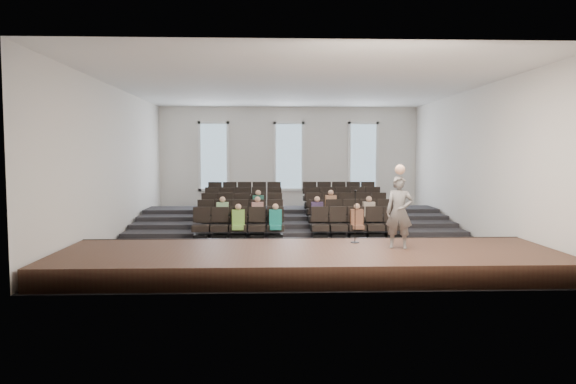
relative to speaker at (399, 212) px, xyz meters
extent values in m
plane|color=black|center=(-2.22, 4.85, -1.38)|extent=(14.00, 14.00, 0.00)
cube|color=white|center=(-2.22, 4.85, 3.63)|extent=(12.00, 14.00, 0.02)
cube|color=silver|center=(-2.22, 11.87, 1.12)|extent=(12.00, 0.04, 5.00)
cube|color=silver|center=(-2.22, -2.17, 1.12)|extent=(12.00, 0.04, 5.00)
cube|color=silver|center=(-8.24, 4.85, 1.12)|extent=(0.04, 14.00, 5.00)
cube|color=silver|center=(3.80, 4.85, 1.12)|extent=(0.04, 14.00, 5.00)
cube|color=#40291B|center=(-2.22, -0.25, -1.13)|extent=(11.80, 3.60, 0.50)
cube|color=black|center=(-2.22, 1.52, -1.13)|extent=(11.80, 0.06, 0.52)
cube|color=black|center=(-2.22, 7.18, -1.30)|extent=(11.80, 4.80, 0.15)
cube|color=black|center=(-2.22, 7.70, -1.23)|extent=(11.80, 3.75, 0.30)
cube|color=black|center=(-2.22, 8.23, -1.15)|extent=(11.80, 2.70, 0.45)
cube|color=black|center=(-2.22, 8.75, -1.08)|extent=(11.80, 1.65, 0.60)
cube|color=black|center=(-5.34, 4.25, -1.28)|extent=(0.47, 0.43, 0.20)
cube|color=black|center=(-5.34, 4.25, -0.97)|extent=(0.55, 0.50, 0.19)
cube|color=black|center=(-5.34, 4.46, -0.56)|extent=(0.55, 0.08, 0.50)
cube|color=black|center=(-4.74, 4.25, -1.28)|extent=(0.47, 0.43, 0.20)
cube|color=black|center=(-4.74, 4.25, -0.97)|extent=(0.55, 0.50, 0.19)
cube|color=black|center=(-4.74, 4.46, -0.56)|extent=(0.55, 0.08, 0.50)
cube|color=black|center=(-4.14, 4.25, -1.28)|extent=(0.47, 0.43, 0.20)
cube|color=black|center=(-4.14, 4.25, -0.97)|extent=(0.55, 0.50, 0.19)
cube|color=black|center=(-4.14, 4.46, -0.56)|extent=(0.55, 0.08, 0.50)
cube|color=black|center=(-3.54, 4.25, -1.28)|extent=(0.47, 0.43, 0.20)
cube|color=black|center=(-3.54, 4.25, -0.97)|extent=(0.55, 0.50, 0.19)
cube|color=black|center=(-3.54, 4.46, -0.56)|extent=(0.55, 0.08, 0.50)
cube|color=black|center=(-2.94, 4.25, -1.28)|extent=(0.47, 0.43, 0.20)
cube|color=black|center=(-2.94, 4.25, -0.97)|extent=(0.55, 0.50, 0.19)
cube|color=black|center=(-2.94, 4.46, -0.56)|extent=(0.55, 0.08, 0.50)
cube|color=black|center=(-1.49, 4.25, -1.28)|extent=(0.47, 0.43, 0.20)
cube|color=black|center=(-1.49, 4.25, -0.97)|extent=(0.55, 0.50, 0.19)
cube|color=black|center=(-1.49, 4.46, -0.56)|extent=(0.55, 0.08, 0.50)
cube|color=black|center=(-0.89, 4.25, -1.28)|extent=(0.47, 0.43, 0.20)
cube|color=black|center=(-0.89, 4.25, -0.97)|extent=(0.55, 0.50, 0.19)
cube|color=black|center=(-0.89, 4.46, -0.56)|extent=(0.55, 0.08, 0.50)
cube|color=black|center=(-0.29, 4.25, -1.28)|extent=(0.47, 0.43, 0.20)
cube|color=black|center=(-0.29, 4.25, -0.97)|extent=(0.55, 0.50, 0.19)
cube|color=black|center=(-0.29, 4.46, -0.56)|extent=(0.55, 0.08, 0.50)
cube|color=black|center=(0.31, 4.25, -1.28)|extent=(0.47, 0.43, 0.20)
cube|color=black|center=(0.31, 4.25, -0.97)|extent=(0.55, 0.50, 0.19)
cube|color=black|center=(0.31, 4.46, -0.56)|extent=(0.55, 0.08, 0.50)
cube|color=black|center=(0.91, 4.25, -1.28)|extent=(0.47, 0.43, 0.20)
cube|color=black|center=(0.91, 4.25, -0.97)|extent=(0.55, 0.50, 0.19)
cube|color=black|center=(0.91, 4.46, -0.56)|extent=(0.55, 0.08, 0.50)
cube|color=black|center=(-5.34, 5.30, -1.13)|extent=(0.47, 0.43, 0.20)
cube|color=black|center=(-5.34, 5.30, -0.82)|extent=(0.55, 0.50, 0.19)
cube|color=black|center=(-5.34, 5.51, -0.41)|extent=(0.55, 0.08, 0.50)
cube|color=black|center=(-4.74, 5.30, -1.13)|extent=(0.47, 0.43, 0.20)
cube|color=black|center=(-4.74, 5.30, -0.82)|extent=(0.55, 0.50, 0.19)
cube|color=black|center=(-4.74, 5.51, -0.41)|extent=(0.55, 0.08, 0.50)
cube|color=black|center=(-4.14, 5.30, -1.13)|extent=(0.47, 0.43, 0.20)
cube|color=black|center=(-4.14, 5.30, -0.82)|extent=(0.55, 0.50, 0.19)
cube|color=black|center=(-4.14, 5.51, -0.41)|extent=(0.55, 0.08, 0.50)
cube|color=black|center=(-3.54, 5.30, -1.13)|extent=(0.47, 0.43, 0.20)
cube|color=black|center=(-3.54, 5.30, -0.82)|extent=(0.55, 0.50, 0.19)
cube|color=black|center=(-3.54, 5.51, -0.41)|extent=(0.55, 0.08, 0.50)
cube|color=black|center=(-2.94, 5.30, -1.13)|extent=(0.47, 0.43, 0.20)
cube|color=black|center=(-2.94, 5.30, -0.82)|extent=(0.55, 0.50, 0.19)
cube|color=black|center=(-2.94, 5.51, -0.41)|extent=(0.55, 0.08, 0.50)
cube|color=black|center=(-1.49, 5.30, -1.13)|extent=(0.47, 0.43, 0.20)
cube|color=black|center=(-1.49, 5.30, -0.82)|extent=(0.55, 0.50, 0.19)
cube|color=black|center=(-1.49, 5.51, -0.41)|extent=(0.55, 0.08, 0.50)
cube|color=black|center=(-0.89, 5.30, -1.13)|extent=(0.47, 0.43, 0.20)
cube|color=black|center=(-0.89, 5.30, -0.82)|extent=(0.55, 0.50, 0.19)
cube|color=black|center=(-0.89, 5.51, -0.41)|extent=(0.55, 0.08, 0.50)
cube|color=black|center=(-0.29, 5.30, -1.13)|extent=(0.47, 0.43, 0.20)
cube|color=black|center=(-0.29, 5.30, -0.82)|extent=(0.55, 0.50, 0.19)
cube|color=black|center=(-0.29, 5.51, -0.41)|extent=(0.55, 0.08, 0.50)
cube|color=black|center=(0.31, 5.30, -1.13)|extent=(0.47, 0.43, 0.20)
cube|color=black|center=(0.31, 5.30, -0.82)|extent=(0.55, 0.50, 0.19)
cube|color=black|center=(0.31, 5.51, -0.41)|extent=(0.55, 0.08, 0.50)
cube|color=black|center=(0.91, 5.30, -1.13)|extent=(0.47, 0.43, 0.20)
cube|color=black|center=(0.91, 5.30, -0.82)|extent=(0.55, 0.50, 0.19)
cube|color=black|center=(0.91, 5.51, -0.41)|extent=(0.55, 0.08, 0.50)
cube|color=black|center=(-5.34, 6.35, -0.98)|extent=(0.47, 0.42, 0.20)
cube|color=black|center=(-5.34, 6.35, -0.67)|extent=(0.55, 0.50, 0.19)
cube|color=black|center=(-5.34, 6.56, -0.26)|extent=(0.55, 0.08, 0.50)
cube|color=black|center=(-4.74, 6.35, -0.98)|extent=(0.47, 0.42, 0.20)
cube|color=black|center=(-4.74, 6.35, -0.67)|extent=(0.55, 0.50, 0.19)
cube|color=black|center=(-4.74, 6.56, -0.26)|extent=(0.55, 0.08, 0.50)
cube|color=black|center=(-4.14, 6.35, -0.98)|extent=(0.47, 0.42, 0.20)
cube|color=black|center=(-4.14, 6.35, -0.67)|extent=(0.55, 0.50, 0.19)
cube|color=black|center=(-4.14, 6.56, -0.26)|extent=(0.55, 0.08, 0.50)
cube|color=black|center=(-3.54, 6.35, -0.98)|extent=(0.47, 0.42, 0.20)
cube|color=black|center=(-3.54, 6.35, -0.67)|extent=(0.55, 0.50, 0.19)
cube|color=black|center=(-3.54, 6.56, -0.26)|extent=(0.55, 0.08, 0.50)
cube|color=black|center=(-2.94, 6.35, -0.98)|extent=(0.47, 0.42, 0.20)
cube|color=black|center=(-2.94, 6.35, -0.67)|extent=(0.55, 0.50, 0.19)
cube|color=black|center=(-2.94, 6.56, -0.26)|extent=(0.55, 0.08, 0.50)
cube|color=black|center=(-1.49, 6.35, -0.98)|extent=(0.47, 0.42, 0.20)
cube|color=black|center=(-1.49, 6.35, -0.67)|extent=(0.55, 0.50, 0.19)
cube|color=black|center=(-1.49, 6.56, -0.26)|extent=(0.55, 0.08, 0.50)
cube|color=black|center=(-0.89, 6.35, -0.98)|extent=(0.47, 0.42, 0.20)
cube|color=black|center=(-0.89, 6.35, -0.67)|extent=(0.55, 0.50, 0.19)
cube|color=black|center=(-0.89, 6.56, -0.26)|extent=(0.55, 0.08, 0.50)
cube|color=black|center=(-0.29, 6.35, -0.98)|extent=(0.47, 0.42, 0.20)
cube|color=black|center=(-0.29, 6.35, -0.67)|extent=(0.55, 0.50, 0.19)
cube|color=black|center=(-0.29, 6.56, -0.26)|extent=(0.55, 0.08, 0.50)
cube|color=black|center=(0.31, 6.35, -0.98)|extent=(0.47, 0.42, 0.20)
cube|color=black|center=(0.31, 6.35, -0.67)|extent=(0.55, 0.50, 0.19)
cube|color=black|center=(0.31, 6.56, -0.26)|extent=(0.55, 0.08, 0.50)
cube|color=black|center=(0.91, 6.35, -0.98)|extent=(0.47, 0.42, 0.20)
cube|color=black|center=(0.91, 6.35, -0.67)|extent=(0.55, 0.50, 0.19)
cube|color=black|center=(0.91, 6.56, -0.26)|extent=(0.55, 0.08, 0.50)
cube|color=black|center=(-5.34, 7.40, -0.83)|extent=(0.47, 0.42, 0.20)
cube|color=black|center=(-5.34, 7.40, -0.52)|extent=(0.55, 0.50, 0.19)
cube|color=black|center=(-5.34, 7.61, -0.11)|extent=(0.55, 0.08, 0.50)
cube|color=black|center=(-4.74, 7.40, -0.83)|extent=(0.47, 0.42, 0.20)
cube|color=black|center=(-4.74, 7.40, -0.52)|extent=(0.55, 0.50, 0.19)
cube|color=black|center=(-4.74, 7.61, -0.11)|extent=(0.55, 0.08, 0.50)
cube|color=black|center=(-4.14, 7.40, -0.83)|extent=(0.47, 0.42, 0.20)
cube|color=black|center=(-4.14, 7.40, -0.52)|extent=(0.55, 0.50, 0.19)
cube|color=black|center=(-4.14, 7.61, -0.11)|extent=(0.55, 0.08, 0.50)
cube|color=black|center=(-3.54, 7.40, -0.83)|extent=(0.47, 0.42, 0.20)
cube|color=black|center=(-3.54, 7.40, -0.52)|extent=(0.55, 0.50, 0.19)
cube|color=black|center=(-3.54, 7.61, -0.11)|extent=(0.55, 0.08, 0.50)
cube|color=black|center=(-2.94, 7.40, -0.83)|extent=(0.47, 0.42, 0.20)
cube|color=black|center=(-2.94, 7.40, -0.52)|extent=(0.55, 0.50, 0.19)
cube|color=black|center=(-2.94, 7.61, -0.11)|extent=(0.55, 0.08, 0.50)
cube|color=black|center=(-1.49, 7.40, -0.83)|extent=(0.47, 0.42, 0.20)
cube|color=black|center=(-1.49, 7.40, -0.52)|extent=(0.55, 0.50, 0.19)
cube|color=black|center=(-1.49, 7.61, -0.11)|extent=(0.55, 0.08, 0.50)
cube|color=black|center=(-0.89, 7.40, -0.83)|extent=(0.47, 0.42, 0.20)
cube|color=black|center=(-0.89, 7.40, -0.52)|extent=(0.55, 0.50, 0.19)
cube|color=black|center=(-0.89, 7.61, -0.11)|extent=(0.55, 0.08, 0.50)
cube|color=black|center=(-0.29, 7.40, -0.83)|extent=(0.47, 0.42, 0.20)
cube|color=black|center=(-0.29, 7.40, -0.52)|extent=(0.55, 0.50, 0.19)
cube|color=black|center=(-0.29, 7.61, -0.11)|extent=(0.55, 0.08, 0.50)
cube|color=black|center=(0.31, 7.40, -0.83)|extent=(0.47, 0.42, 0.20)
cube|color=black|center=(0.31, 7.40, -0.52)|extent=(0.55, 0.50, 0.19)
cube|color=black|center=(0.31, 7.61, -0.11)|extent=(0.55, 0.08, 0.50)
cube|color=black|center=(0.91, 7.40, -0.83)|extent=(0.47, 0.42, 0.20)
cube|color=black|center=(0.91, 7.40, -0.52)|extent=(0.55, 0.50, 0.19)
cube|color=black|center=(0.91, 7.61, -0.11)|extent=(0.55, 0.08, 0.50)
cube|color=black|center=(-5.34, 8.45, -0.68)|extent=(0.47, 0.42, 0.20)
cube|color=black|center=(-5.34, 8.45, -0.37)|extent=(0.55, 0.50, 0.19)
cube|color=black|center=(-5.34, 8.66, 0.04)|extent=(0.55, 0.08, 0.50)
cube|color=black|center=(-4.74, 8.45, -0.68)|extent=(0.47, 0.42, 0.20)
cube|color=black|center=(-4.74, 8.45, -0.37)|extent=(0.55, 0.50, 0.19)
cube|color=black|center=(-4.74, 8.66, 0.04)|extent=(0.55, 0.08, 0.50)
cube|color=black|center=(-4.14, 8.45, -0.68)|extent=(0.47, 0.42, 0.20)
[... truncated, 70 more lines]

